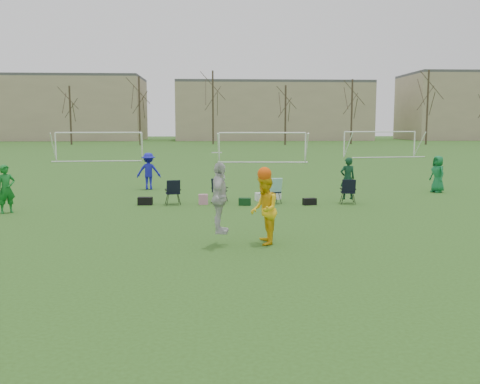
{
  "coord_description": "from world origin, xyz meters",
  "views": [
    {
      "loc": [
        -0.29,
        -13.02,
        3.09
      ],
      "look_at": [
        0.49,
        1.49,
        1.25
      ],
      "focal_mm": 40.0,
      "sensor_mm": 36.0,
      "label": 1
    }
  ],
  "objects": [
    {
      "name": "center_contest",
      "position": [
        0.57,
        0.5,
        1.07
      ],
      "size": [
        1.8,
        1.12,
        2.41
      ],
      "color": "silver",
      "rests_on": "ground"
    },
    {
      "name": "goal_right",
      "position": [
        16.0,
        38.0,
        1.92
      ],
      "size": [
        7.35,
        1.14,
        2.46
      ],
      "rotation": [
        0.0,
        0.0,
        0.14
      ],
      "color": "white",
      "rests_on": "ground"
    },
    {
      "name": "fielder_blue",
      "position": [
        -3.29,
        12.66,
        0.88
      ],
      "size": [
        1.15,
        0.69,
        1.75
      ],
      "primitive_type": "imported",
      "rotation": [
        0.0,
        0.0,
        3.18
      ],
      "color": "#1619AC",
      "rests_on": "ground"
    },
    {
      "name": "building_row",
      "position": [
        6.73,
        96.0,
        5.99
      ],
      "size": [
        126.0,
        16.0,
        13.0
      ],
      "color": "tan",
      "rests_on": "ground"
    },
    {
      "name": "goal_mid",
      "position": [
        4.0,
        32.0,
        1.92
      ],
      "size": [
        7.4,
        0.63,
        2.46
      ],
      "rotation": [
        0.0,
        0.0,
        -0.07
      ],
      "color": "white",
      "rests_on": "ground"
    },
    {
      "name": "fielder_green_far",
      "position": [
        10.06,
        10.82,
        0.84
      ],
      "size": [
        0.75,
        0.94,
        1.68
      ],
      "primitive_type": "imported",
      "rotation": [
        0.0,
        0.0,
        -1.28
      ],
      "color": "#136B36",
      "rests_on": "ground"
    },
    {
      "name": "sideline_setup",
      "position": [
        2.02,
        7.78,
        0.55
      ],
      "size": [
        8.55,
        1.91,
        1.81
      ],
      "color": "#0F3720",
      "rests_on": "ground"
    },
    {
      "name": "tree_line",
      "position": [
        0.24,
        69.85,
        5.09
      ],
      "size": [
        110.28,
        3.28,
        11.4
      ],
      "color": "#382B21",
      "rests_on": "ground"
    },
    {
      "name": "ground",
      "position": [
        0.0,
        0.0,
        0.0
      ],
      "size": [
        260.0,
        260.0,
        0.0
      ],
      "primitive_type": "plane",
      "color": "#2D4F18",
      "rests_on": "ground"
    },
    {
      "name": "goal_left",
      "position": [
        -10.0,
        34.0,
        1.92
      ],
      "size": [
        7.39,
        0.76,
        2.46
      ],
      "rotation": [
        0.0,
        0.0,
        0.09
      ],
      "color": "white",
      "rests_on": "ground"
    },
    {
      "name": "fielder_green_near",
      "position": [
        -7.47,
        5.93,
        0.85
      ],
      "size": [
        0.74,
        0.71,
        1.7
      ],
      "primitive_type": "imported",
      "rotation": [
        0.0,
        0.0,
        0.67
      ],
      "color": "#136B22",
      "rests_on": "ground"
    }
  ]
}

